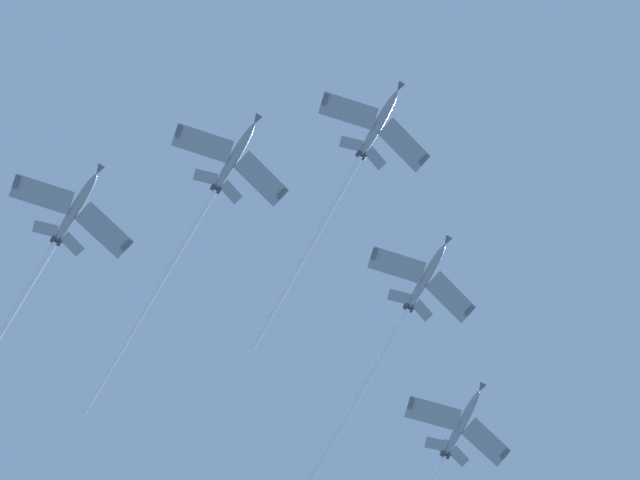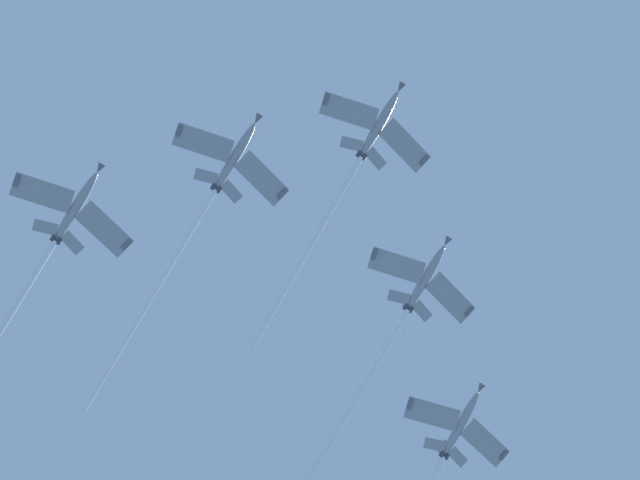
# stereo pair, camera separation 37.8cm
# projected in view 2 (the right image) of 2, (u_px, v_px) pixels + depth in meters

# --- Properties ---
(jet_lead) EXTENTS (44.41, 19.71, 19.57)m
(jet_lead) POSITION_uv_depth(u_px,v_px,m) (349.00, 177.00, 172.00)
(jet_lead) COLOR gray
(jet_left_wing) EXTENTS (47.33, 19.76, 20.22)m
(jet_left_wing) POSITION_uv_depth(u_px,v_px,m) (389.00, 340.00, 175.33)
(jet_left_wing) COLOR gray
(jet_right_wing) EXTENTS (48.51, 19.77, 21.69)m
(jet_right_wing) POSITION_uv_depth(u_px,v_px,m) (203.00, 210.00, 167.66)
(jet_right_wing) COLOR gray
(jet_left_outer) EXTENTS (41.53, 19.67, 19.13)m
(jet_left_outer) POSITION_uv_depth(u_px,v_px,m) (440.00, 462.00, 178.70)
(jet_left_outer) COLOR gray
(jet_right_outer) EXTENTS (47.49, 19.79, 21.39)m
(jet_right_outer) POSITION_uv_depth(u_px,v_px,m) (41.00, 265.00, 162.85)
(jet_right_outer) COLOR gray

